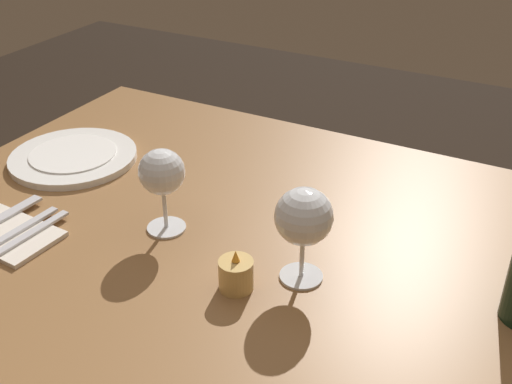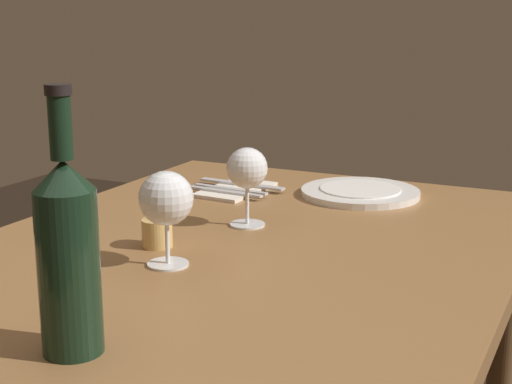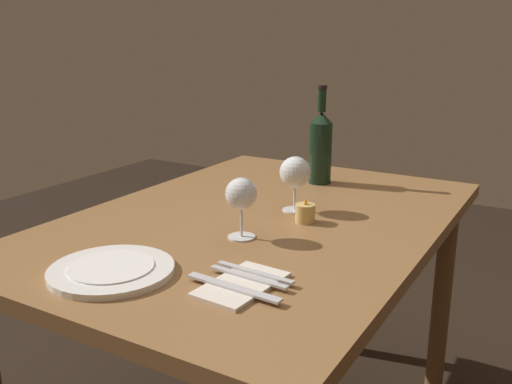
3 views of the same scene
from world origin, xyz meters
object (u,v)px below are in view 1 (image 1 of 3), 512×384
Objects in this scene: wine_glass_right at (162,174)px; dinner_plate at (73,157)px; fork_inner at (14,233)px; votive_candle at (236,275)px; wine_glass_left at (304,218)px; fork_outer at (25,237)px; folded_napkin at (3,232)px.

dinner_plate is (0.31, -0.12, -0.10)m from wine_glass_right.
votive_candle is at bearing -170.88° from fork_inner.
wine_glass_left is 0.84× the size of fork_outer.
fork_inner is at bearing 15.70° from wine_glass_left.
fork_inner is at bearing 112.39° from dinner_plate.
votive_candle reaches higher than fork_inner.
dinner_plate is 0.29m from fork_outer.
wine_glass_right is 0.29m from folded_napkin.
votive_candle reaches higher than fork_outer.
dinner_plate is at bearing -72.47° from folded_napkin.
dinner_plate is at bearing -63.06° from fork_outer.
wine_glass_right is 2.21× the size of votive_candle.
wine_glass_right is 0.82× the size of fork_outer.
wine_glass_right reaches higher than fork_inner.
fork_inner is at bearing 9.12° from votive_candle.
wine_glass_left is 1.03× the size of wine_glass_right.
fork_inner is (-0.11, 0.26, 0.00)m from dinner_plate.
fork_outer is (-0.13, 0.26, 0.00)m from dinner_plate.
folded_napkin is (0.23, 0.14, -0.10)m from wine_glass_right.
votive_candle is at bearing -170.26° from fork_outer.
wine_glass_right is 0.82× the size of fork_inner.
fork_inner is (-0.03, 0.00, 0.01)m from folded_napkin.
wine_glass_left reaches higher than fork_outer.
dinner_plate is at bearing -21.84° from votive_candle.
wine_glass_left reaches higher than dinner_plate.
folded_napkin is at bearing 14.93° from wine_glass_left.
votive_candle is 0.26× the size of dinner_plate.
folded_napkin is at bearing 8.58° from votive_candle.
dinner_plate is at bearing -12.93° from wine_glass_left.
wine_glass_left is at bearing -164.30° from fork_inner.
wine_glass_right is at bearing 159.37° from dinner_plate.
wine_glass_right is 0.75× the size of folded_napkin.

